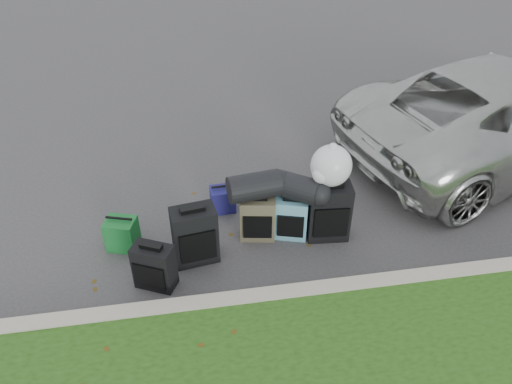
{
  "coord_description": "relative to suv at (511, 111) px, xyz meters",
  "views": [
    {
      "loc": [
        -0.85,
        -4.42,
        3.99
      ],
      "look_at": [
        -0.1,
        0.2,
        0.55
      ],
      "focal_mm": 35.0,
      "sensor_mm": 36.0,
      "label": 1
    }
  ],
  "objects": [
    {
      "name": "ground",
      "position": [
        -3.81,
        -1.36,
        -0.7
      ],
      "size": [
        120.0,
        120.0,
        0.0
      ],
      "primitive_type": "plane",
      "color": "#383535",
      "rests_on": "ground"
    },
    {
      "name": "curb",
      "position": [
        -3.81,
        -2.36,
        -0.62
      ],
      "size": [
        120.0,
        0.18,
        0.15
      ],
      "primitive_type": "cube",
      "color": "#9E937F",
      "rests_on": "ground"
    },
    {
      "name": "suv",
      "position": [
        0.0,
        0.0,
        0.0
      ],
      "size": [
        5.46,
        3.55,
        1.4
      ],
      "primitive_type": "imported",
      "rotation": [
        0.0,
        0.0,
        1.84
      ],
      "color": "#B7B7B2",
      "rests_on": "ground"
    },
    {
      "name": "suitcase_small_black",
      "position": [
        -5.11,
        -1.91,
        -0.44
      ],
      "size": [
        0.48,
        0.39,
        0.52
      ],
      "primitive_type": "cube",
      "rotation": [
        0.0,
        0.0,
        -0.45
      ],
      "color": "black",
      "rests_on": "ground"
    },
    {
      "name": "suitcase_large_black_left",
      "position": [
        -4.66,
        -1.58,
        -0.35
      ],
      "size": [
        0.52,
        0.36,
        0.7
      ],
      "primitive_type": "cube",
      "rotation": [
        0.0,
        0.0,
        0.15
      ],
      "color": "black",
      "rests_on": "ground"
    },
    {
      "name": "suitcase_olive",
      "position": [
        -3.91,
        -1.3,
        -0.42
      ],
      "size": [
        0.44,
        0.32,
        0.56
      ],
      "primitive_type": "cube",
      "rotation": [
        0.0,
        0.0,
        -0.18
      ],
      "color": "#413B2A",
      "rests_on": "ground"
    },
    {
      "name": "suitcase_teal",
      "position": [
        -3.52,
        -1.36,
        -0.43
      ],
      "size": [
        0.42,
        0.32,
        0.54
      ],
      "primitive_type": "cube",
      "rotation": [
        0.0,
        0.0,
        -0.28
      ],
      "color": "teal",
      "rests_on": "ground"
    },
    {
      "name": "suitcase_large_black_right",
      "position": [
        -3.09,
        -1.43,
        -0.34
      ],
      "size": [
        0.51,
        0.33,
        0.72
      ],
      "primitive_type": "cube",
      "rotation": [
        0.0,
        0.0,
        -0.08
      ],
      "color": "black",
      "rests_on": "ground"
    },
    {
      "name": "tote_green",
      "position": [
        -5.49,
        -1.24,
        -0.51
      ],
      "size": [
        0.4,
        0.36,
        0.38
      ],
      "primitive_type": "cube",
      "rotation": [
        0.0,
        0.0,
        -0.3
      ],
      "color": "#166427",
      "rests_on": "ground"
    },
    {
      "name": "tote_navy",
      "position": [
        -4.26,
        -0.72,
        -0.54
      ],
      "size": [
        0.32,
        0.25,
        0.33
      ],
      "primitive_type": "cube",
      "rotation": [
        0.0,
        0.0,
        0.05
      ],
      "color": "navy",
      "rests_on": "ground"
    },
    {
      "name": "duffel_left",
      "position": [
        -3.95,
        -1.27,
        0.02
      ],
      "size": [
        0.63,
        0.39,
        0.32
      ],
      "primitive_type": "cylinder",
      "rotation": [
        0.0,
        1.57,
        0.13
      ],
      "color": "black",
      "rests_on": "suitcase_olive"
    },
    {
      "name": "duffel_right",
      "position": [
        -3.47,
        -1.33,
        -0.01
      ],
      "size": [
        0.62,
        0.56,
        0.3
      ],
      "primitive_type": "cylinder",
      "rotation": [
        0.0,
        1.57,
        -0.62
      ],
      "color": "black",
      "rests_on": "suitcase_teal"
    },
    {
      "name": "trash_bag",
      "position": [
        -3.09,
        -1.35,
        0.26
      ],
      "size": [
        0.47,
        0.47,
        0.47
      ],
      "primitive_type": "sphere",
      "color": "silver",
      "rests_on": "suitcase_large_black_right"
    }
  ]
}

